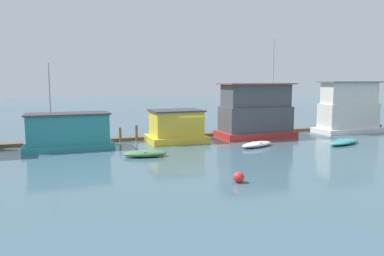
% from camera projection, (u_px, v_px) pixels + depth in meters
% --- Properties ---
extents(ground_plane, '(200.00, 200.00, 0.00)m').
position_uv_depth(ground_plane, '(188.00, 142.00, 34.24)').
color(ground_plane, '#426070').
extents(dock_walkway, '(51.00, 1.41, 0.30)m').
position_uv_depth(dock_walkway, '(178.00, 136.00, 37.00)').
color(dock_walkway, brown).
rests_on(dock_walkway, ground_plane).
extents(houseboat_teal, '(7.02, 3.30, 6.97)m').
position_uv_depth(houseboat_teal, '(69.00, 132.00, 30.59)').
color(houseboat_teal, teal).
rests_on(houseboat_teal, ground_plane).
extents(houseboat_yellow, '(5.17, 4.07, 2.93)m').
position_uv_depth(houseboat_yellow, '(176.00, 127.00, 34.19)').
color(houseboat_yellow, gold).
rests_on(houseboat_yellow, ground_plane).
extents(houseboat_red, '(7.38, 3.90, 9.60)m').
position_uv_depth(houseboat_red, '(256.00, 112.00, 36.62)').
color(houseboat_red, red).
rests_on(houseboat_red, ground_plane).
extents(houseboat_white, '(7.27, 3.26, 5.48)m').
position_uv_depth(houseboat_white, '(349.00, 109.00, 40.22)').
color(houseboat_white, white).
rests_on(houseboat_white, ground_plane).
extents(dinghy_green, '(3.42, 1.88, 0.50)m').
position_uv_depth(dinghy_green, '(145.00, 153.00, 27.58)').
color(dinghy_green, '#47844C').
rests_on(dinghy_green, ground_plane).
extents(dinghy_white, '(3.60, 2.21, 0.44)m').
position_uv_depth(dinghy_white, '(257.00, 144.00, 31.64)').
color(dinghy_white, white).
rests_on(dinghy_white, ground_plane).
extents(dinghy_teal, '(4.28, 2.61, 0.41)m').
position_uv_depth(dinghy_teal, '(344.00, 142.00, 32.94)').
color(dinghy_teal, teal).
rests_on(dinghy_teal, ground_plane).
extents(mooring_post_far_right, '(0.26, 0.26, 1.50)m').
position_uv_depth(mooring_post_far_right, '(137.00, 133.00, 34.56)').
color(mooring_post_far_right, brown).
rests_on(mooring_post_far_right, ground_plane).
extents(mooring_post_near_left, '(0.23, 0.23, 1.34)m').
position_uv_depth(mooring_post_near_left, '(120.00, 135.00, 34.06)').
color(mooring_post_near_left, brown).
rests_on(mooring_post_near_left, ground_plane).
extents(mooring_post_centre, '(0.23, 0.23, 1.46)m').
position_uv_depth(mooring_post_centre, '(292.00, 126.00, 40.28)').
color(mooring_post_centre, '#846B4C').
rests_on(mooring_post_centre, ground_plane).
extents(buoy_red, '(0.61, 0.61, 0.61)m').
position_uv_depth(buoy_red, '(239.00, 177.00, 20.66)').
color(buoy_red, red).
rests_on(buoy_red, ground_plane).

